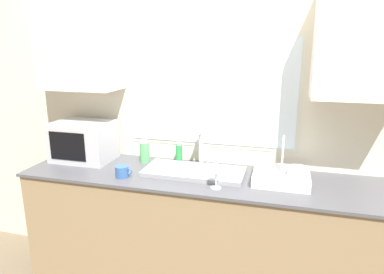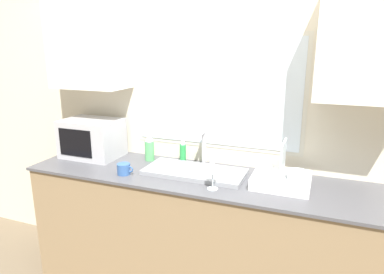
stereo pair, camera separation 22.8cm
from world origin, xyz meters
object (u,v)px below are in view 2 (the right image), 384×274
dish_rack (283,179)px  spray_bottle (149,148)px  faucet (204,146)px  microwave (92,138)px  mug_near_sink (124,169)px  soap_bottle (183,153)px  wine_glass (213,167)px

dish_rack → spray_bottle: bearing=172.0°
faucet → microwave: (-0.91, -0.10, -0.01)m
mug_near_sink → dish_rack: bearing=10.3°
dish_rack → microwave: bearing=177.4°
dish_rack → soap_bottle: (-0.77, 0.18, 0.03)m
dish_rack → mug_near_sink: (-1.06, -0.19, -0.01)m
dish_rack → wine_glass: size_ratio=1.91×
dish_rack → spray_bottle: size_ratio=1.71×
wine_glass → spray_bottle: bearing=150.6°
spray_bottle → wine_glass: bearing=-29.4°
microwave → spray_bottle: size_ratio=2.15×
microwave → soap_bottle: (0.74, 0.11, -0.07)m
faucet → wine_glass: bearing=-63.1°
soap_bottle → mug_near_sink: (-0.29, -0.37, -0.04)m
microwave → wine_glass: (1.11, -0.28, -0.01)m
faucet → soap_bottle: 0.19m
dish_rack → mug_near_sink: bearing=-169.7°
microwave → dish_rack: microwave is taller
soap_bottle → mug_near_sink: 0.47m
soap_bottle → wine_glass: (0.36, -0.39, 0.07)m
faucet → soap_bottle: size_ratio=1.59×
faucet → mug_near_sink: (-0.46, -0.36, -0.12)m
faucet → dish_rack: bearing=-16.0°
microwave → dish_rack: bearing=-2.6°
microwave → spray_bottle: (0.48, 0.08, -0.05)m
faucet → dish_rack: dish_rack is taller
spray_bottle → microwave: bearing=-170.7°
faucet → soap_bottle: faucet is taller
dish_rack → wine_glass: bearing=-152.3°
spray_bottle → wine_glass: spray_bottle is taller
dish_rack → spray_bottle: 1.05m
microwave → dish_rack: size_ratio=1.26×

